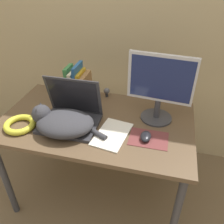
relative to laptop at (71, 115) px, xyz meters
name	(u,v)px	position (x,y,z in m)	size (l,w,h in m)	color
wall_back	(121,1)	(0.14, 0.75, 0.53)	(8.00, 0.05, 2.60)	tan
desk	(97,130)	(0.14, 0.06, -0.13)	(1.21, 0.71, 0.72)	brown
laptop	(71,115)	(0.00, 0.00, 0.00)	(0.35, 0.27, 0.28)	#2D2D33
cat	(62,122)	(-0.02, -0.09, 0.01)	(0.47, 0.31, 0.15)	#333338
external_monitor	(160,86)	(0.51, 0.17, 0.18)	(0.39, 0.20, 0.42)	#333338
mousepad	(149,139)	(0.49, -0.04, -0.05)	(0.22, 0.16, 0.00)	brown
computer_mouse	(146,136)	(0.47, -0.05, -0.03)	(0.06, 0.10, 0.03)	black
book_row	(78,84)	(-0.06, 0.31, 0.05)	(0.16, 0.17, 0.25)	#387A42
cable_coil	(20,125)	(-0.28, -0.12, -0.03)	(0.19, 0.19, 0.04)	gold
notepad	(112,134)	(0.28, -0.06, -0.05)	(0.21, 0.30, 0.01)	silver
webcam	(107,91)	(0.13, 0.36, -0.01)	(0.04, 0.04, 0.07)	#232328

